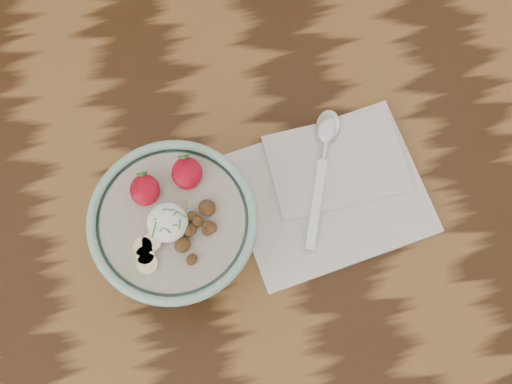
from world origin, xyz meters
TOP-DOWN VIEW (x-y plane):
  - table at (0.00, 0.00)cm, footprint 160.00×90.00cm
  - breakfast_bowl at (1.33, -1.27)cm, footprint 19.55×19.55cm
  - napkin at (21.60, 1.64)cm, footprint 26.15×22.25cm
  - spoon at (22.00, 7.03)cm, footprint 9.00×18.62cm

SIDE VIEW (x-z plane):
  - table at x=0.00cm, z-range 28.20..103.20cm
  - napkin at x=21.60cm, z-range 74.88..76.34cm
  - spoon at x=22.00cm, z-range 76.38..77.38cm
  - breakfast_bowl at x=1.33cm, z-range 75.22..87.95cm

